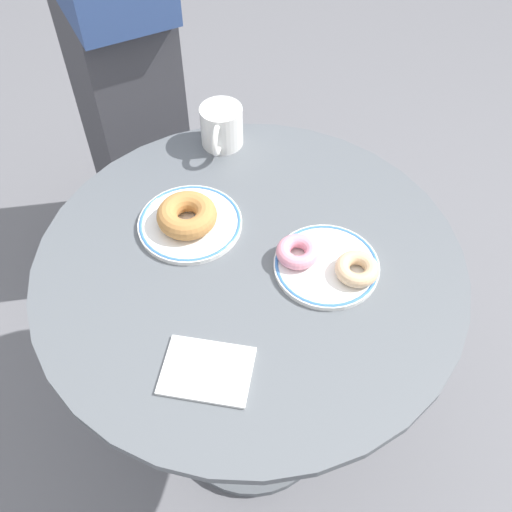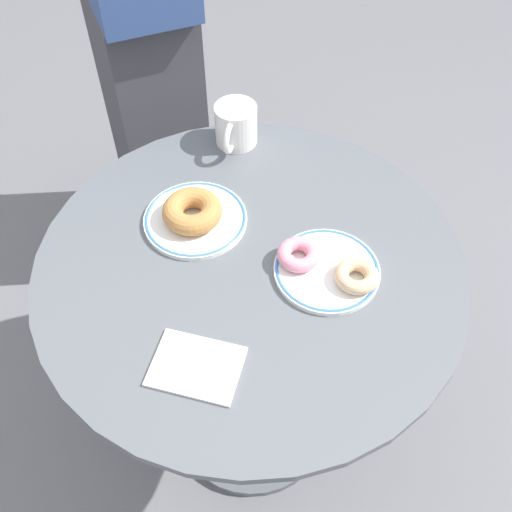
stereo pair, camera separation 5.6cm
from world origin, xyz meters
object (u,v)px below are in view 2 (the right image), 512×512
plate_left (195,219)px  person_figure (136,15)px  donut_old_fashioned (192,211)px  paper_napkin (196,366)px  cafe_table (251,324)px  donut_pink_frosted (299,255)px  donut_glazed (357,276)px  coffee_mug (236,125)px  plate_right (327,270)px

plate_left → person_figure: size_ratio=0.12×
plate_left → donut_old_fashioned: 0.03m
donut_old_fashioned → paper_napkin: donut_old_fashioned is taller
cafe_table → donut_pink_frosted: donut_pink_frosted is taller
donut_glazed → coffee_mug: coffee_mug is taller
plate_left → paper_napkin: plate_left is taller
plate_right → donut_old_fashioned: size_ratio=1.68×
cafe_table → plate_right: plate_right is taller
donut_pink_frosted → paper_napkin: donut_pink_frosted is taller
plate_left → paper_napkin: (0.15, -0.28, -0.00)m
plate_left → donut_pink_frosted: 0.22m
donut_glazed → plate_right: bearing=174.9°
paper_napkin → coffee_mug: (-0.18, 0.52, 0.04)m
plate_right → person_figure: 0.85m
plate_right → donut_glazed: size_ratio=2.46×
donut_pink_frosted → paper_napkin: 0.27m
cafe_table → donut_glazed: size_ratio=10.18×
paper_napkin → cafe_table: bearing=93.0°
plate_right → person_figure: (-0.69, 0.50, 0.08)m
donut_pink_frosted → coffee_mug: 0.36m
plate_right → donut_glazed: bearing=-5.1°
donut_old_fashioned → cafe_table: bearing=-16.2°
donut_glazed → paper_napkin: bearing=-124.5°
cafe_table → paper_napkin: paper_napkin is taller
cafe_table → plate_left: plate_left is taller
paper_napkin → donut_glazed: bearing=55.5°
paper_napkin → coffee_mug: 0.56m
donut_pink_frosted → person_figure: person_figure is taller
plate_right → coffee_mug: (-0.30, 0.26, 0.04)m
donut_old_fashioned → donut_glazed: donut_old_fashioned is taller
paper_napkin → person_figure: bearing=126.4°
donut_old_fashioned → plate_left: bearing=63.0°
coffee_mug → person_figure: bearing=148.1°
plate_right → paper_napkin: 0.29m
person_figure → cafe_table: bearing=-43.8°
cafe_table → paper_napkin: (0.01, -0.23, 0.22)m
coffee_mug → cafe_table: bearing=-60.1°
coffee_mug → plate_right: bearing=-40.4°
plate_left → plate_right: bearing=-2.8°
cafe_table → plate_left: size_ratio=3.97×
donut_glazed → person_figure: size_ratio=0.05×
donut_pink_frosted → person_figure: size_ratio=0.05×
plate_right → donut_pink_frosted: 0.06m
plate_left → cafe_table: bearing=-18.1°
cafe_table → coffee_mug: (-0.17, 0.29, 0.26)m
plate_left → coffee_mug: (-0.03, 0.24, 0.04)m
plate_right → coffee_mug: coffee_mug is taller
plate_right → donut_old_fashioned: bearing=178.1°
donut_pink_frosted → person_figure: bearing=141.7°
plate_left → donut_old_fashioned: (-0.00, -0.00, 0.03)m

